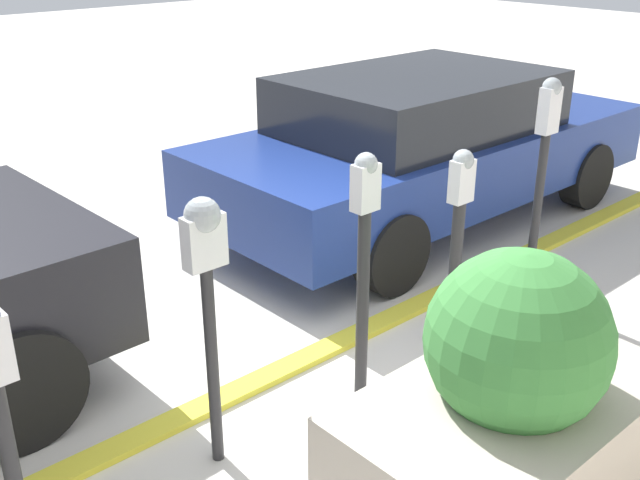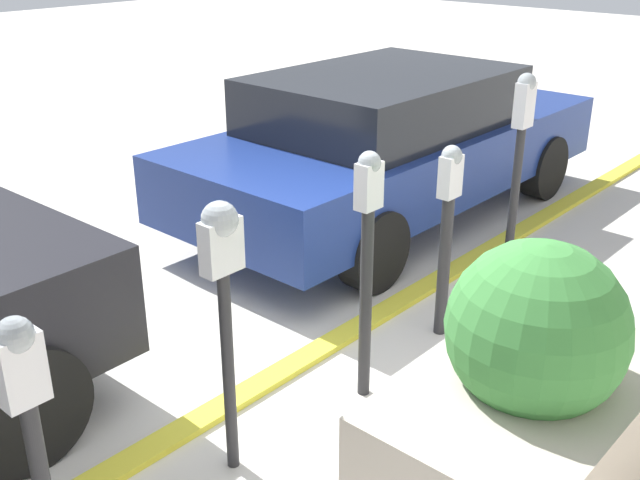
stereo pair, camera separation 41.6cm
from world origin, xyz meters
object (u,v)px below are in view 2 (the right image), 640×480
at_px(parking_meter_middle, 367,248).
at_px(parking_meter_nearest, 30,420).
at_px(planter_box, 528,397).
at_px(parked_car_middle, 392,141).
at_px(parking_meter_second, 223,277).
at_px(parking_meter_farthest, 520,149).
at_px(parking_meter_fourth, 447,220).

bearing_deg(parking_meter_middle, parking_meter_nearest, 179.66).
xyz_separation_m(planter_box, parked_car_middle, (2.52, 2.67, 0.20)).
bearing_deg(parking_meter_second, parking_meter_middle, -5.90).
bearing_deg(parking_meter_middle, planter_box, -96.20).
bearing_deg(planter_box, parked_car_middle, 46.66).
relative_size(parking_meter_middle, parking_meter_farthest, 0.91).
relative_size(parking_meter_second, parked_car_middle, 0.32).
xyz_separation_m(parking_meter_second, parking_meter_fourth, (1.81, -0.04, -0.25)).
height_order(parking_meter_middle, parking_meter_fourth, parking_meter_middle).
relative_size(parking_meter_fourth, planter_box, 0.81).
distance_m(parking_meter_second, parking_meter_farthest, 2.72).
xyz_separation_m(parking_meter_nearest, parking_meter_second, (1.01, 0.08, 0.18)).
bearing_deg(parking_meter_farthest, parking_meter_nearest, -179.10).
distance_m(parking_meter_second, planter_box, 1.50).
bearing_deg(parking_meter_farthest, planter_box, -149.60).
distance_m(parking_meter_nearest, parking_meter_middle, 1.94).
height_order(parking_meter_second, parking_meter_middle, parking_meter_middle).
height_order(parking_meter_nearest, parking_meter_middle, parking_meter_middle).
distance_m(parking_meter_nearest, planter_box, 2.14).
bearing_deg(parked_car_middle, parking_meter_farthest, -111.85).
distance_m(parking_meter_nearest, parking_meter_farthest, 3.74).
bearing_deg(parking_meter_nearest, parking_meter_middle, -0.34).
bearing_deg(parking_meter_fourth, parking_meter_middle, -176.28).
relative_size(parking_meter_second, parking_meter_middle, 0.97).
relative_size(parking_meter_fourth, parked_car_middle, 0.30).
height_order(parking_meter_nearest, parked_car_middle, parked_car_middle).
distance_m(parking_meter_nearest, parking_meter_fourth, 2.83).
height_order(parking_meter_middle, parking_meter_farthest, parking_meter_farthest).
height_order(parking_meter_fourth, parking_meter_farthest, parking_meter_farthest).
bearing_deg(planter_box, parking_meter_fourth, 47.90).
distance_m(parking_meter_second, parked_car_middle, 3.68).
relative_size(parking_meter_nearest, planter_box, 0.82).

